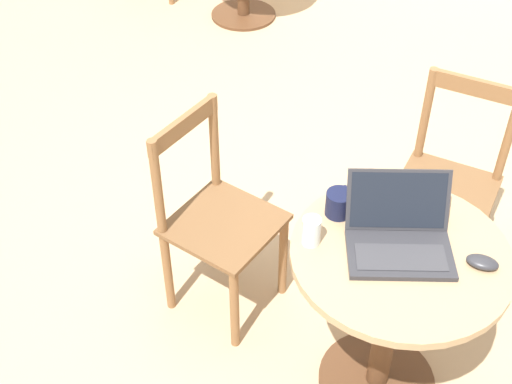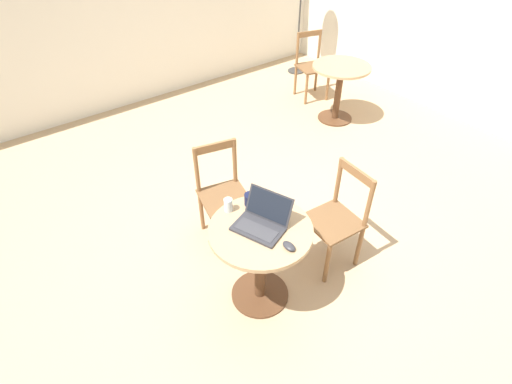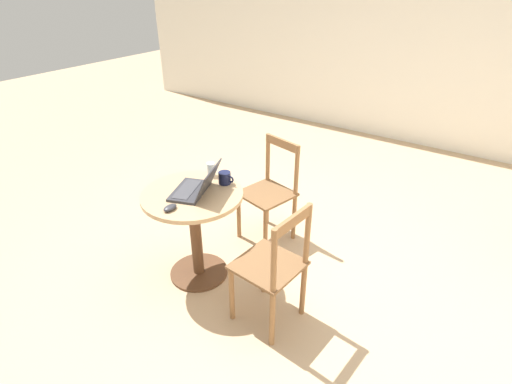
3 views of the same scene
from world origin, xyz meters
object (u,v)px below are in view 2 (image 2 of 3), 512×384
(chair_mid_back, at_px, (311,66))
(chair_near_back, at_px, (223,195))
(chair_near_right, at_px, (337,219))
(mouse, at_px, (289,246))
(cafe_table_near, at_px, (260,249))
(drinking_glass, at_px, (228,205))
(laptop, at_px, (262,221))
(mug, at_px, (251,199))
(cafe_table_mid, at_px, (340,81))

(chair_mid_back, bearing_deg, chair_near_back, -148.38)
(chair_near_back, height_order, chair_mid_back, same)
(chair_near_right, relative_size, mouse, 8.74)
(cafe_table_near, relative_size, chair_near_back, 0.82)
(drinking_glass, bearing_deg, mouse, -79.22)
(chair_near_back, height_order, drinking_glass, chair_near_back)
(cafe_table_near, distance_m, laptop, 0.24)
(cafe_table_near, height_order, mug, mug)
(chair_near_right, distance_m, chair_near_back, 0.96)
(cafe_table_near, bearing_deg, chair_near_right, -5.16)
(mouse, distance_m, drinking_glass, 0.53)
(cafe_table_near, height_order, laptop, laptop)
(cafe_table_mid, bearing_deg, mug, -150.66)
(mug, bearing_deg, laptop, -109.54)
(cafe_table_near, distance_m, drinking_glass, 0.38)
(cafe_table_mid, xyz_separation_m, chair_mid_back, (0.20, 0.70, -0.08))
(chair_mid_back, xyz_separation_m, drinking_glass, (-2.76, -2.00, 0.33))
(chair_mid_back, distance_m, mouse, 3.68)
(chair_near_back, bearing_deg, drinking_glass, -117.84)
(chair_mid_back, height_order, laptop, laptop)
(chair_mid_back, distance_m, drinking_glass, 3.43)
(chair_near_right, height_order, chair_near_back, same)
(mouse, bearing_deg, drinking_glass, 100.78)
(mouse, bearing_deg, chair_near_back, 81.89)
(cafe_table_near, relative_size, laptop, 1.75)
(mug, relative_size, drinking_glass, 1.26)
(chair_mid_back, height_order, mug, chair_mid_back)
(chair_near_right, height_order, laptop, laptop)
(cafe_table_near, distance_m, chair_near_back, 0.76)
(chair_near_right, xyz_separation_m, chair_near_back, (-0.54, 0.80, 0.00))
(drinking_glass, bearing_deg, chair_near_back, 62.16)
(chair_near_back, distance_m, chair_mid_back, 2.96)
(mouse, bearing_deg, chair_mid_back, 43.55)
(chair_mid_back, bearing_deg, cafe_table_near, -139.71)
(mouse, xyz_separation_m, drinking_glass, (-0.10, 0.52, 0.03))
(cafe_table_mid, bearing_deg, cafe_table_near, -147.57)
(chair_near_right, relative_size, laptop, 2.14)
(mug, xyz_separation_m, drinking_glass, (-0.16, 0.04, 0.01))
(chair_near_right, relative_size, chair_mid_back, 1.00)
(chair_mid_back, height_order, drinking_glass, chair_mid_back)
(cafe_table_near, distance_m, mug, 0.35)
(laptop, bearing_deg, drinking_glass, 108.07)
(chair_near_back, height_order, laptop, laptop)
(cafe_table_mid, distance_m, drinking_glass, 2.89)
(laptop, relative_size, drinking_glass, 4.10)
(cafe_table_mid, height_order, drinking_glass, drinking_glass)
(chair_near_right, xyz_separation_m, laptop, (-0.69, 0.08, 0.32))
(chair_near_right, xyz_separation_m, mouse, (-0.68, -0.18, 0.29))
(laptop, bearing_deg, chair_near_right, -6.80)
(drinking_glass, bearing_deg, cafe_table_near, -77.13)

